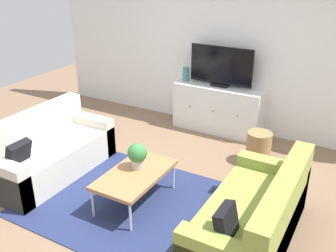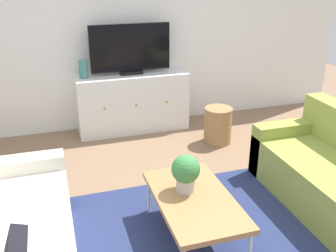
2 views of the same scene
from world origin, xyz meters
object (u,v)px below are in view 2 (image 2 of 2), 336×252
coffee_table (194,201)px  glass_vase (83,69)px  couch_left_side (3,246)px  flat_screen_tv (130,49)px  wicker_basket (218,125)px  potted_plant (186,172)px  tv_console (133,102)px

coffee_table → glass_vase: size_ratio=4.47×
couch_left_side → flat_screen_tv: flat_screen_tv is taller
couch_left_side → wicker_basket: couch_left_side is taller
coffee_table → flat_screen_tv: 2.50m
flat_screen_tv → glass_vase: 0.64m
flat_screen_tv → wicker_basket: size_ratio=2.25×
potted_plant → glass_vase: size_ratio=1.37×
coffee_table → glass_vase: (-0.57, 2.38, 0.51)m
potted_plant → flat_screen_tv: 2.34m
potted_plant → wicker_basket: (0.99, 1.54, -0.35)m
coffee_table → tv_console: tv_console is taller
potted_plant → coffee_table: bearing=-73.2°
potted_plant → flat_screen_tv: (0.07, 2.28, 0.51)m
flat_screen_tv → coffee_table: bearing=-90.8°
glass_vase → potted_plant: bearing=-76.7°
couch_left_side → coffee_table: 1.42m
flat_screen_tv → glass_vase: bearing=-178.1°
couch_left_side → flat_screen_tv: (1.45, 2.39, 0.80)m
potted_plant → glass_vase: 2.35m
couch_left_side → glass_vase: glass_vase is taller
potted_plant → tv_console: size_ratio=0.22×
couch_left_side → flat_screen_tv: 2.91m
coffee_table → potted_plant: (-0.03, 0.11, 0.20)m
potted_plant → flat_screen_tv: size_ratio=0.30×
coffee_table → wicker_basket: (0.95, 1.66, -0.14)m
tv_console → wicker_basket: tv_console is taller
couch_left_side → wicker_basket: bearing=34.9°
coffee_table → glass_vase: glass_vase is taller
potted_plant → glass_vase: (-0.53, 2.26, 0.31)m
coffee_table → tv_console: bearing=89.2°
tv_console → glass_vase: size_ratio=6.34×
coffee_table → potted_plant: bearing=106.8°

